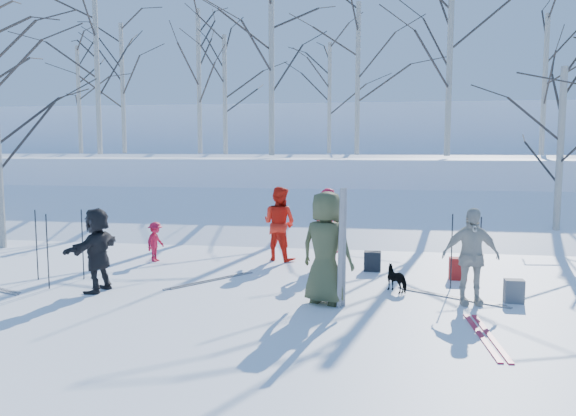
% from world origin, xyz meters
% --- Properties ---
extents(ground, '(120.00, 120.00, 0.00)m').
position_xyz_m(ground, '(0.00, 0.00, 0.00)').
color(ground, white).
rests_on(ground, ground).
extents(snow_ramp, '(70.00, 9.49, 4.12)m').
position_xyz_m(snow_ramp, '(0.00, 7.00, 0.15)').
color(snow_ramp, white).
rests_on(snow_ramp, ground).
extents(snow_plateau, '(70.00, 18.00, 2.20)m').
position_xyz_m(snow_plateau, '(0.00, 17.00, 1.00)').
color(snow_plateau, white).
rests_on(snow_plateau, ground).
extents(far_hill, '(90.00, 30.00, 6.00)m').
position_xyz_m(far_hill, '(0.00, 38.00, 2.00)').
color(far_hill, white).
rests_on(far_hill, ground).
extents(skier_olive_center, '(1.04, 0.88, 1.82)m').
position_xyz_m(skier_olive_center, '(0.96, -0.65, 0.91)').
color(skier_olive_center, '#41462A').
rests_on(skier_olive_center, ground).
extents(skier_red_north, '(0.72, 0.61, 1.67)m').
position_xyz_m(skier_red_north, '(0.72, 2.09, 0.83)').
color(skier_red_north, red).
rests_on(skier_red_north, ground).
extents(skier_redor_behind, '(0.98, 0.89, 1.64)m').
position_xyz_m(skier_redor_behind, '(-0.38, 2.65, 0.82)').
color(skier_redor_behind, red).
rests_on(skier_redor_behind, ground).
extents(skier_red_seated, '(0.42, 0.61, 0.87)m').
position_xyz_m(skier_red_seated, '(-3.05, 2.08, 0.44)').
color(skier_red_seated, red).
rests_on(skier_red_seated, ground).
extents(skier_cream_east, '(0.96, 0.50, 1.56)m').
position_xyz_m(skier_cream_east, '(3.25, -0.30, 0.78)').
color(skier_cream_east, beige).
rests_on(skier_cream_east, ground).
extents(skier_grey_west, '(0.62, 1.41, 1.47)m').
position_xyz_m(skier_grey_west, '(-3.04, -0.51, 0.73)').
color(skier_grey_west, black).
rests_on(skier_grey_west, ground).
extents(dog, '(0.55, 0.57, 0.46)m').
position_xyz_m(dog, '(2.13, 0.31, 0.23)').
color(dog, black).
rests_on(dog, ground).
extents(upright_ski_left, '(0.12, 0.17, 1.90)m').
position_xyz_m(upright_ski_left, '(1.21, -0.93, 0.95)').
color(upright_ski_left, silver).
rests_on(upright_ski_left, ground).
extents(upright_ski_right, '(0.09, 0.23, 1.89)m').
position_xyz_m(upright_ski_right, '(1.26, -0.86, 0.95)').
color(upright_ski_right, silver).
rests_on(upright_ski_right, ground).
extents(ski_pair_a, '(1.85, 2.07, 0.02)m').
position_xyz_m(ski_pair_a, '(3.02, 0.03, 0.01)').
color(ski_pair_a, silver).
rests_on(ski_pair_a, ground).
extents(ski_pair_c, '(2.01, 2.09, 0.02)m').
position_xyz_m(ski_pair_c, '(-1.32, 0.51, 0.01)').
color(ski_pair_c, silver).
rests_on(ski_pair_c, ground).
extents(ski_pair_d, '(0.43, 1.92, 0.02)m').
position_xyz_m(ski_pair_d, '(3.22, -1.91, 0.01)').
color(ski_pair_d, red).
rests_on(ski_pair_d, ground).
extents(ski_pole_a, '(0.02, 0.02, 1.34)m').
position_xyz_m(ski_pole_a, '(3.08, 0.68, 0.67)').
color(ski_pole_a, black).
rests_on(ski_pole_a, ground).
extents(ski_pole_b, '(0.02, 0.02, 1.34)m').
position_xyz_m(ski_pole_b, '(-3.75, 0.27, 0.67)').
color(ski_pole_b, black).
rests_on(ski_pole_b, ground).
extents(ski_pole_c, '(0.02, 0.02, 1.34)m').
position_xyz_m(ski_pole_c, '(-3.99, -0.50, 0.67)').
color(ski_pole_c, black).
rests_on(ski_pole_c, ground).
extents(ski_pole_d, '(0.02, 0.02, 1.34)m').
position_xyz_m(ski_pole_d, '(1.07, 2.44, 0.67)').
color(ski_pole_d, black).
rests_on(ski_pole_d, ground).
extents(ski_pole_e, '(0.02, 0.02, 1.34)m').
position_xyz_m(ski_pole_e, '(-4.59, 0.09, 0.67)').
color(ski_pole_e, black).
rests_on(ski_pole_e, ground).
extents(ski_pole_f, '(0.02, 0.02, 1.34)m').
position_xyz_m(ski_pole_f, '(3.51, 0.35, 0.67)').
color(ski_pole_f, black).
rests_on(ski_pole_f, ground).
extents(backpack_red, '(0.32, 0.22, 0.42)m').
position_xyz_m(backpack_red, '(3.29, 1.38, 0.21)').
color(backpack_red, maroon).
rests_on(backpack_red, ground).
extents(backpack_grey, '(0.30, 0.20, 0.38)m').
position_xyz_m(backpack_grey, '(3.97, -0.11, 0.19)').
color(backpack_grey, '#54575C').
rests_on(backpack_grey, ground).
extents(backpack_dark, '(0.34, 0.24, 0.40)m').
position_xyz_m(backpack_dark, '(1.68, 1.87, 0.20)').
color(backpack_dark, black).
rests_on(backpack_dark, ground).
extents(birch_plateau_a, '(5.05, 5.05, 6.35)m').
position_xyz_m(birch_plateau_a, '(-6.22, 15.07, 5.38)').
color(birch_plateau_a, silver).
rests_on(birch_plateau_a, snow_plateau).
extents(birch_plateau_b, '(4.65, 4.65, 5.78)m').
position_xyz_m(birch_plateau_b, '(0.92, 12.67, 5.09)').
color(birch_plateau_b, silver).
rests_on(birch_plateau_b, snow_plateau).
extents(birch_plateau_c, '(5.01, 5.01, 6.30)m').
position_xyz_m(birch_plateau_c, '(4.02, 9.97, 5.35)').
color(birch_plateau_c, silver).
rests_on(birch_plateau_c, snow_plateau).
extents(birch_plateau_d, '(4.04, 4.04, 4.91)m').
position_xyz_m(birch_plateau_d, '(-0.46, 16.05, 4.66)').
color(birch_plateau_d, silver).
rests_on(birch_plateau_d, snow_plateau).
extents(birch_plateau_f, '(3.92, 3.92, 4.75)m').
position_xyz_m(birch_plateau_f, '(-4.40, 12.80, 4.57)').
color(birch_plateau_f, silver).
rests_on(birch_plateau_f, snow_plateau).
extents(birch_plateau_g, '(5.07, 5.07, 6.38)m').
position_xyz_m(birch_plateau_g, '(-9.33, 11.74, 5.39)').
color(birch_plateau_g, silver).
rests_on(birch_plateau_g, snow_plateau).
extents(birch_plateau_h, '(3.93, 3.93, 4.76)m').
position_xyz_m(birch_plateau_h, '(-11.56, 14.24, 4.58)').
color(birch_plateau_h, silver).
rests_on(birch_plateau_h, snow_plateau).
extents(birch_plateau_j, '(4.17, 4.17, 5.10)m').
position_xyz_m(birch_plateau_j, '(7.72, 12.64, 4.75)').
color(birch_plateau_j, silver).
rests_on(birch_plateau_j, snow_plateau).
extents(birch_plateau_k, '(4.70, 4.70, 5.85)m').
position_xyz_m(birch_plateau_k, '(-9.84, 15.04, 5.13)').
color(birch_plateau_k, silver).
rests_on(birch_plateau_k, snow_plateau).
extents(birch_plateau_l, '(4.91, 4.91, 6.16)m').
position_xyz_m(birch_plateau_l, '(-1.98, 10.14, 5.28)').
color(birch_plateau_l, silver).
rests_on(birch_plateau_l, snow_plateau).
extents(birch_edge_e, '(3.74, 3.74, 4.48)m').
position_xyz_m(birch_edge_e, '(6.25, 5.51, 2.24)').
color(birch_edge_e, silver).
rests_on(birch_edge_e, ground).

